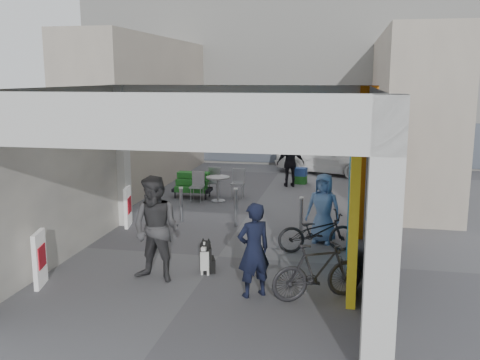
% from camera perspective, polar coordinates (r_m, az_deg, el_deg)
% --- Properties ---
extents(ground, '(90.00, 90.00, 0.00)m').
position_cam_1_polar(ground, '(11.28, -2.34, -8.15)').
color(ground, '#56565B').
rests_on(ground, ground).
extents(arcade_canopy, '(6.40, 6.45, 6.40)m').
position_cam_1_polar(arcade_canopy, '(9.84, -0.50, 2.84)').
color(arcade_canopy, beige).
rests_on(arcade_canopy, ground).
extents(far_building, '(18.00, 4.08, 8.00)m').
position_cam_1_polar(far_building, '(24.49, 5.42, 11.61)').
color(far_building, silver).
rests_on(far_building, ground).
extents(plaza_bldg_left, '(2.00, 9.00, 5.00)m').
position_cam_1_polar(plaza_bldg_left, '(19.23, -10.30, 7.23)').
color(plaza_bldg_left, '#AA9E8D').
rests_on(plaza_bldg_left, ground).
extents(plaza_bldg_right, '(2.00, 9.00, 5.00)m').
position_cam_1_polar(plaza_bldg_right, '(18.01, 17.62, 6.66)').
color(plaza_bldg_right, '#AA9E8D').
rests_on(plaza_bldg_right, ground).
extents(bollard_left, '(0.09, 0.09, 0.88)m').
position_cam_1_polar(bollard_left, '(13.93, -6.28, -2.61)').
color(bollard_left, gray).
rests_on(bollard_left, ground).
extents(bollard_center, '(0.09, 0.09, 0.95)m').
position_cam_1_polar(bollard_center, '(13.37, -0.45, -2.96)').
color(bollard_center, gray).
rests_on(bollard_center, ground).
extents(bollard_right, '(0.09, 0.09, 0.81)m').
position_cam_1_polar(bollard_right, '(13.11, 6.55, -3.63)').
color(bollard_right, gray).
rests_on(bollard_right, ground).
extents(advert_board_near, '(0.21, 0.55, 1.00)m').
position_cam_1_polar(advert_board_near, '(10.25, -20.57, -7.88)').
color(advert_board_near, silver).
rests_on(advert_board_near, ground).
extents(advert_board_far, '(0.20, 0.55, 1.00)m').
position_cam_1_polar(advert_board_far, '(13.62, -11.88, -2.81)').
color(advert_board_far, silver).
rests_on(advert_board_far, ground).
extents(cafe_set, '(1.49, 1.20, 0.90)m').
position_cam_1_polar(cafe_set, '(16.39, -2.53, -0.93)').
color(cafe_set, '#99999E').
rests_on(cafe_set, ground).
extents(produce_stand, '(1.17, 0.63, 0.77)m').
position_cam_1_polar(produce_stand, '(16.65, -5.10, -0.82)').
color(produce_stand, black).
rests_on(produce_stand, ground).
extents(crate_stack, '(0.50, 0.41, 0.56)m').
position_cam_1_polar(crate_stack, '(18.85, 6.42, 0.46)').
color(crate_stack, '#1B5E1C').
rests_on(crate_stack, ground).
extents(border_collie, '(0.26, 0.51, 0.70)m').
position_cam_1_polar(border_collie, '(10.32, -3.58, -8.38)').
color(border_collie, black).
rests_on(border_collie, ground).
extents(man_with_dog, '(0.71, 0.67, 1.64)m').
position_cam_1_polar(man_with_dog, '(9.09, 1.47, -7.47)').
color(man_with_dog, black).
rests_on(man_with_dog, ground).
extents(man_back_turned, '(1.07, 0.90, 1.95)m').
position_cam_1_polar(man_back_turned, '(9.84, -8.92, -5.21)').
color(man_back_turned, '#3A3A3C').
rests_on(man_back_turned, ground).
extents(man_elderly, '(0.87, 0.66, 1.58)m').
position_cam_1_polar(man_elderly, '(12.14, 8.88, -3.00)').
color(man_elderly, '#5E82B8').
rests_on(man_elderly, ground).
extents(man_crates, '(1.01, 0.64, 1.61)m').
position_cam_1_polar(man_crates, '(18.21, 5.41, 1.78)').
color(man_crates, black).
rests_on(man_crates, ground).
extents(bicycle_front, '(1.78, 1.06, 0.88)m').
position_cam_1_polar(bicycle_front, '(11.56, 8.19, -5.49)').
color(bicycle_front, black).
rests_on(bicycle_front, ground).
extents(bicycle_rear, '(1.66, 1.15, 0.98)m').
position_cam_1_polar(bicycle_rear, '(9.17, 8.30, -9.60)').
color(bicycle_rear, black).
rests_on(bicycle_rear, ground).
extents(white_van, '(4.14, 2.65, 1.31)m').
position_cam_1_polar(white_van, '(20.92, 9.17, 2.48)').
color(white_van, white).
rests_on(white_van, ground).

